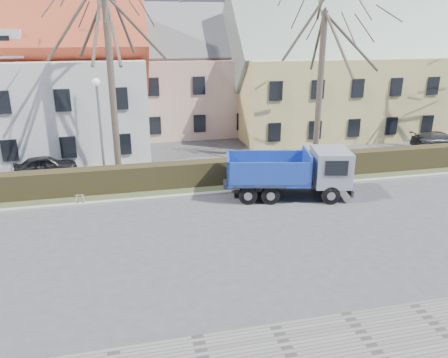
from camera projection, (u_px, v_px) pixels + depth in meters
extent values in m
plane|color=#414144|center=(172.00, 240.00, 17.51)|extent=(120.00, 120.00, 0.00)
cube|color=gray|center=(161.00, 198.00, 21.72)|extent=(80.00, 0.30, 0.12)
cube|color=#394426|center=(158.00, 187.00, 23.20)|extent=(80.00, 3.00, 0.10)
cube|color=black|center=(158.00, 178.00, 22.82)|extent=(60.00, 0.90, 1.30)
imported|color=black|center=(46.00, 166.00, 25.03)|extent=(3.65, 2.13, 1.17)
imported|color=#26262A|center=(440.00, 140.00, 30.75)|extent=(4.16, 2.03, 1.16)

